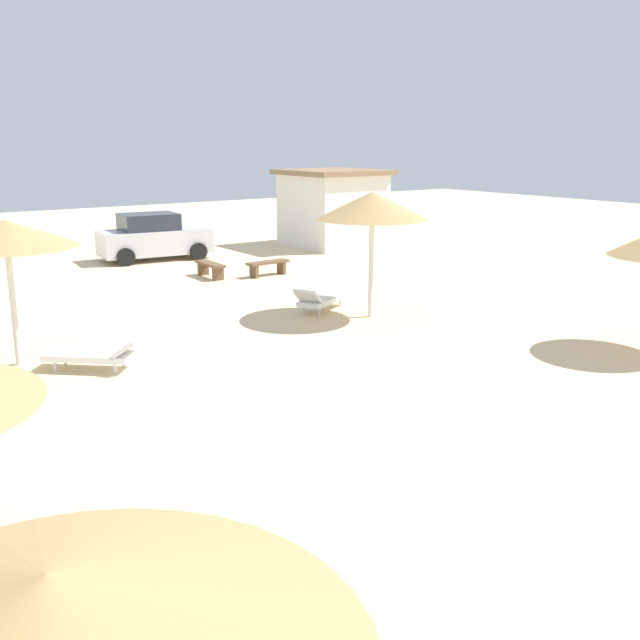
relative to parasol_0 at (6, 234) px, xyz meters
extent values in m
plane|color=beige|center=(4.25, -7.40, -2.61)|extent=(80.00, 80.00, 0.00)
cylinder|color=silver|center=(0.00, 0.00, -1.38)|extent=(0.12, 0.12, 2.46)
cone|color=tan|center=(0.00, 0.00, 0.01)|extent=(2.68, 2.68, 0.53)
cylinder|color=silver|center=(8.28, -0.94, -1.33)|extent=(0.12, 0.12, 2.56)
cone|color=tan|center=(8.28, -0.94, 0.18)|extent=(2.76, 2.76, 0.66)
cone|color=tan|center=(-2.54, -11.94, -0.24)|extent=(2.91, 2.91, 0.49)
cube|color=white|center=(1.05, -1.13, -2.33)|extent=(1.69, 1.61, 0.12)
cube|color=white|center=(1.64, -1.66, -2.12)|extent=(0.80, 0.81, 0.37)
cylinder|color=silver|center=(1.64, -1.36, -2.50)|extent=(0.06, 0.06, 0.22)
cylinder|color=silver|center=(1.35, -1.69, -2.50)|extent=(0.06, 0.06, 0.22)
cylinder|color=silver|center=(0.75, -0.56, -2.50)|extent=(0.06, 0.06, 0.22)
cylinder|color=silver|center=(0.45, -0.89, -2.50)|extent=(0.06, 0.06, 0.22)
cube|color=white|center=(7.72, 0.36, -2.33)|extent=(1.81, 1.34, 0.12)
cube|color=white|center=(7.01, 0.00, -2.10)|extent=(0.71, 0.79, 0.41)
cylinder|color=silver|center=(7.29, -0.10, -2.50)|extent=(0.06, 0.06, 0.22)
cylinder|color=silver|center=(7.09, 0.29, -2.50)|extent=(0.06, 0.06, 0.22)
cylinder|color=silver|center=(8.36, 0.44, -2.50)|extent=(0.06, 0.06, 0.22)
cylinder|color=silver|center=(8.16, 0.83, -2.50)|extent=(0.06, 0.06, 0.22)
cube|color=brown|center=(7.44, 6.20, -2.16)|extent=(0.44, 1.51, 0.08)
cube|color=brown|center=(7.43, 5.65, -2.41)|extent=(0.36, 0.13, 0.41)
cube|color=brown|center=(7.46, 6.75, -2.41)|extent=(0.36, 0.13, 0.41)
cube|color=brown|center=(9.13, 5.40, -2.16)|extent=(1.52, 0.51, 0.08)
cube|color=brown|center=(8.58, 5.36, -2.41)|extent=(0.15, 0.37, 0.41)
cube|color=brown|center=(9.68, 5.44, -2.41)|extent=(0.15, 0.37, 0.41)
cube|color=silver|center=(7.46, 10.67, -1.94)|extent=(4.15, 2.10, 0.90)
cube|color=#262D38|center=(7.27, 10.69, -1.19)|extent=(2.15, 1.76, 0.60)
cylinder|color=black|center=(8.90, 11.40, -2.29)|extent=(0.66, 0.28, 0.64)
cylinder|color=black|center=(8.72, 9.65, -2.29)|extent=(0.66, 0.28, 0.64)
cylinder|color=black|center=(6.21, 11.68, -2.29)|extent=(0.66, 0.28, 0.64)
cylinder|color=black|center=(6.03, 9.93, -2.29)|extent=(0.66, 0.28, 0.64)
cube|color=white|center=(14.97, 9.75, -1.14)|extent=(3.29, 3.50, 2.94)
cube|color=#8C6B4C|center=(14.97, 9.75, 0.43)|extent=(3.69, 3.90, 0.20)
camera|label=1|loc=(-3.18, -14.82, 1.78)|focal=40.97mm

